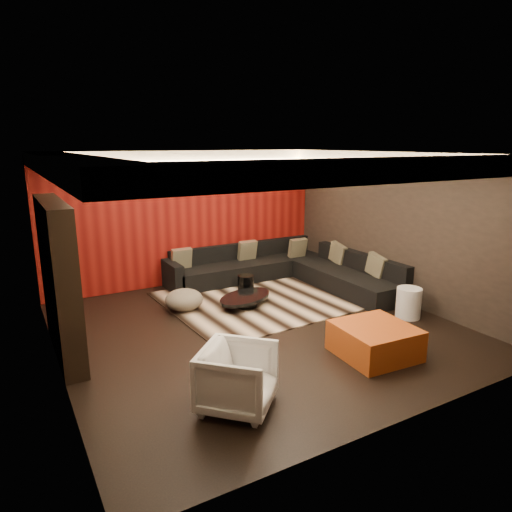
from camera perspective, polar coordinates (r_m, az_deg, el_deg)
floor at (r=7.55m, az=0.27°, el=-9.07°), size 6.00×6.00×0.02m
ceiling at (r=6.95m, az=0.30°, el=12.85°), size 6.00×6.00×0.02m
wall_back at (r=9.80m, az=-8.55°, el=4.74°), size 6.00×0.02×2.80m
wall_left at (r=6.24m, az=-24.45°, el=-1.67°), size 0.02×6.00×2.80m
wall_right at (r=8.98m, az=17.21°, el=3.43°), size 0.02×6.00×2.80m
red_feature_wall at (r=9.76m, az=-8.46°, el=4.71°), size 5.98×0.05×2.78m
soffit_back at (r=9.39m, az=-8.13°, el=12.27°), size 6.00×0.60×0.22m
soffit_front at (r=4.81m, az=16.83°, el=10.33°), size 6.00×0.60×0.22m
soffit_left at (r=6.08m, az=-22.75°, el=10.50°), size 0.60×4.80×0.22m
soffit_right at (r=8.63m, az=16.39°, el=11.72°), size 0.60×4.80×0.22m
cove_back at (r=9.08m, az=-7.30°, el=11.68°), size 4.80×0.08×0.04m
cove_front at (r=5.06m, az=13.95°, el=9.64°), size 4.80×0.08×0.04m
cove_left at (r=6.14m, az=-19.49°, el=9.95°), size 0.08×4.80×0.04m
cove_right at (r=8.39m, az=14.69°, el=11.16°), size 0.08×4.80×0.04m
tv_surround at (r=6.91m, az=-23.39°, el=-2.72°), size 0.30×2.00×2.20m
tv_screen at (r=6.84m, az=-22.35°, el=0.26°), size 0.04×1.30×0.80m
tv_shelf at (r=7.04m, az=-21.78°, el=-5.68°), size 0.04×1.60×0.04m
rug at (r=8.99m, az=1.92°, el=-5.09°), size 4.15×3.20×0.02m
coffee_table at (r=8.44m, az=-1.37°, el=-5.61°), size 1.54×1.54×0.20m
drum_stool at (r=9.07m, az=-1.29°, el=-3.59°), size 0.43×0.43×0.38m
striped_pouf at (r=8.33m, az=-8.98°, el=-5.41°), size 0.73×0.73×0.37m
white_side_table at (r=8.33m, az=18.53°, el=-5.56°), size 0.53×0.53×0.53m
orange_ottoman at (r=6.78m, az=14.61°, el=-10.20°), size 1.06×1.06×0.44m
armchair at (r=5.32m, az=-2.30°, el=-14.99°), size 1.13×1.13×0.74m
sectional_sofa at (r=9.82m, az=3.63°, el=-1.91°), size 3.65×3.50×0.75m
throw_pillows at (r=9.77m, az=3.91°, el=0.17°), size 3.37×2.77×0.50m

